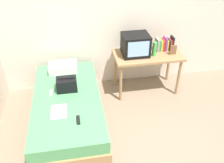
# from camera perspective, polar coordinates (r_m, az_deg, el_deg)

# --- Properties ---
(ground_plane) EXTENTS (8.00, 8.00, 0.00)m
(ground_plane) POSITION_cam_1_polar(r_m,az_deg,el_deg) (3.41, 5.95, -17.95)
(ground_plane) COLOR #84705B
(wall_back) EXTENTS (5.20, 0.10, 2.60)m
(wall_back) POSITION_cam_1_polar(r_m,az_deg,el_deg) (4.28, -0.17, 15.31)
(wall_back) COLOR beige
(wall_back) RESTS_ON ground
(bed) EXTENTS (1.00, 2.00, 0.52)m
(bed) POSITION_cam_1_polar(r_m,az_deg,el_deg) (3.75, -10.27, -6.73)
(bed) COLOR #9E754C
(bed) RESTS_ON ground
(desk) EXTENTS (1.16, 0.60, 0.74)m
(desk) POSITION_cam_1_polar(r_m,az_deg,el_deg) (4.27, 8.35, 5.29)
(desk) COLOR #9E754C
(desk) RESTS_ON ground
(tv) EXTENTS (0.44, 0.39, 0.36)m
(tv) POSITION_cam_1_polar(r_m,az_deg,el_deg) (4.11, 5.55, 8.62)
(tv) COLOR black
(tv) RESTS_ON desk
(water_bottle) EXTENTS (0.07, 0.07, 0.25)m
(water_bottle) POSITION_cam_1_polar(r_m,az_deg,el_deg) (4.14, 9.97, 7.56)
(water_bottle) COLOR green
(water_bottle) RESTS_ON desk
(book_row) EXTENTS (0.30, 0.16, 0.25)m
(book_row) POSITION_cam_1_polar(r_m,az_deg,el_deg) (4.37, 12.21, 8.55)
(book_row) COLOR gray
(book_row) RESTS_ON desk
(picture_frame) EXTENTS (0.11, 0.02, 0.17)m
(picture_frame) POSITION_cam_1_polar(r_m,az_deg,el_deg) (4.26, 14.23, 7.23)
(picture_frame) COLOR brown
(picture_frame) RESTS_ON desk
(pillow) EXTENTS (0.47, 0.31, 0.13)m
(pillow) POSITION_cam_1_polar(r_m,az_deg,el_deg) (4.17, -11.48, 3.32)
(pillow) COLOR silver
(pillow) RESTS_ON bed
(handbag) EXTENTS (0.30, 0.20, 0.22)m
(handbag) POSITION_cam_1_polar(r_m,az_deg,el_deg) (3.66, -10.62, -0.65)
(handbag) COLOR black
(handbag) RESTS_ON bed
(magazine) EXTENTS (0.21, 0.29, 0.01)m
(magazine) POSITION_cam_1_polar(r_m,az_deg,el_deg) (3.34, -12.42, -6.92)
(magazine) COLOR white
(magazine) RESTS_ON bed
(remote_dark) EXTENTS (0.04, 0.16, 0.02)m
(remote_dark) POSITION_cam_1_polar(r_m,az_deg,el_deg) (3.16, -7.96, -8.96)
(remote_dark) COLOR black
(remote_dark) RESTS_ON bed
(remote_silver) EXTENTS (0.04, 0.14, 0.02)m
(remote_silver) POSITION_cam_1_polar(r_m,az_deg,el_deg) (3.69, -14.21, -2.62)
(remote_silver) COLOR #B7B7BC
(remote_silver) RESTS_ON bed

